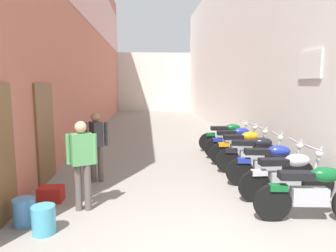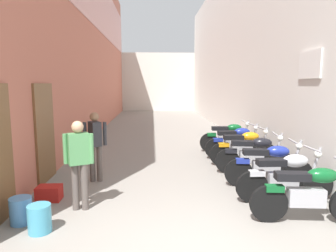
% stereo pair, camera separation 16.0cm
% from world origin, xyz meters
% --- Properties ---
extents(ground_plane, '(37.36, 37.36, 0.00)m').
position_xyz_m(ground_plane, '(0.00, 8.68, 0.00)').
color(ground_plane, gray).
extents(building_left, '(0.45, 21.36, 8.25)m').
position_xyz_m(building_left, '(-3.11, 10.64, 4.17)').
color(building_left, '#B76651').
rests_on(building_left, ground).
extents(building_right, '(0.45, 21.36, 7.45)m').
position_xyz_m(building_right, '(3.12, 10.68, 3.72)').
color(building_right, silver).
rests_on(building_right, ground).
extents(building_far_end, '(8.84, 2.00, 4.66)m').
position_xyz_m(building_far_end, '(0.00, 22.36, 2.33)').
color(building_far_end, beige).
rests_on(building_far_end, ground).
extents(motorcycle_nearest, '(1.85, 0.58, 1.04)m').
position_xyz_m(motorcycle_nearest, '(1.98, 1.01, 0.50)').
color(motorcycle_nearest, black).
rests_on(motorcycle_nearest, ground).
extents(motorcycle_second, '(1.85, 0.58, 1.04)m').
position_xyz_m(motorcycle_second, '(1.98, 1.89, 0.50)').
color(motorcycle_second, black).
rests_on(motorcycle_second, ground).
extents(motorcycle_third, '(1.85, 0.58, 1.04)m').
position_xyz_m(motorcycle_third, '(1.98, 2.70, 0.50)').
color(motorcycle_third, black).
rests_on(motorcycle_third, ground).
extents(motorcycle_fourth, '(1.84, 0.58, 1.04)m').
position_xyz_m(motorcycle_fourth, '(1.98, 3.65, 0.50)').
color(motorcycle_fourth, black).
rests_on(motorcycle_fourth, ground).
extents(motorcycle_fifth, '(1.85, 0.58, 1.04)m').
position_xyz_m(motorcycle_fifth, '(1.98, 4.50, 0.50)').
color(motorcycle_fifth, black).
rests_on(motorcycle_fifth, ground).
extents(motorcycle_sixth, '(1.85, 0.58, 1.04)m').
position_xyz_m(motorcycle_sixth, '(1.98, 5.25, 0.50)').
color(motorcycle_sixth, black).
rests_on(motorcycle_sixth, ground).
extents(motorcycle_seventh, '(1.85, 0.58, 1.04)m').
position_xyz_m(motorcycle_seventh, '(1.98, 6.13, 0.50)').
color(motorcycle_seventh, black).
rests_on(motorcycle_seventh, ground).
extents(pedestrian_by_doorway, '(0.52, 0.32, 1.57)m').
position_xyz_m(pedestrian_by_doorway, '(-1.76, 1.72, 0.92)').
color(pedestrian_by_doorway, '#564C47').
rests_on(pedestrian_by_doorway, ground).
extents(pedestrian_mid_alley, '(0.52, 0.39, 1.57)m').
position_xyz_m(pedestrian_mid_alley, '(-1.77, 3.28, 0.92)').
color(pedestrian_mid_alley, '#564C47').
rests_on(pedestrian_mid_alley, ground).
extents(water_jug_near_door, '(0.34, 0.34, 0.42)m').
position_xyz_m(water_jug_near_door, '(-2.57, 1.23, 0.21)').
color(water_jug_near_door, '#4C8CCC').
rests_on(water_jug_near_door, ground).
extents(water_jug_beside_first, '(0.34, 0.34, 0.42)m').
position_xyz_m(water_jug_beside_first, '(-2.17, 0.91, 0.21)').
color(water_jug_beside_first, '#4299B7').
rests_on(water_jug_beside_first, ground).
extents(plastic_crate, '(0.44, 0.32, 0.28)m').
position_xyz_m(plastic_crate, '(-2.45, 2.17, 0.14)').
color(plastic_crate, red).
rests_on(plastic_crate, ground).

